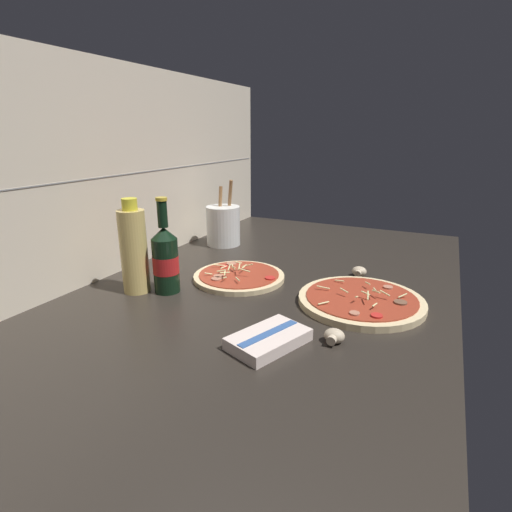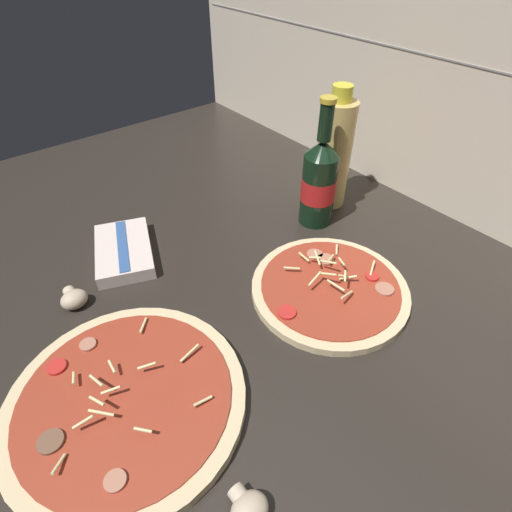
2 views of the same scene
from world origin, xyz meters
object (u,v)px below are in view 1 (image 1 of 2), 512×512
Objects in this scene: mushroom_right at (334,336)px; dish_towel at (269,339)px; pizza_near at (361,301)px; utensil_crock at (223,225)px; pizza_far at (239,276)px; mushroom_left at (359,272)px; beer_bottle at (165,259)px; oil_bottle at (134,250)px.

dish_towel is at bearing 118.98° from mushroom_right.
dish_towel is (-26.57, 12.18, 0.28)cm from pizza_near.
utensil_crock reaches higher than mushroom_right.
pizza_far is 5.87× the size of mushroom_left.
pizza_far is 1.04× the size of beer_bottle.
utensil_crock reaches higher than pizza_far.
pizza_near is at bearing -94.37° from pizza_far.
mushroom_left is (19.10, 4.36, 0.49)cm from pizza_near.
oil_bottle reaches higher than mushroom_right.
dish_towel is (-29.16, -21.78, 0.40)cm from pizza_far.
pizza_near is 34.06cm from pizza_far.
mushroom_left is at bearing -9.73° from dish_towel.
oil_bottle is at bearing 133.84° from pizza_far.
beer_bottle is 5.65× the size of mushroom_left.
oil_bottle is at bearing 85.38° from mushroom_right.
pizza_near reaches higher than mushroom_right.
oil_bottle is 48.11cm from utensil_crock.
mushroom_right is at bearing -61.02° from dish_towel.
oil_bottle is at bearing 106.82° from pizza_near.
beer_bottle is 1.05× the size of utensil_crock.
oil_bottle reaches higher than utensil_crock.
beer_bottle is at bearing -65.98° from oil_bottle.
mushroom_right is at bearing -94.62° from oil_bottle.
dish_towel is at bearing 155.36° from pizza_near.
mushroom_right is 0.18× the size of utensil_crock.
mushroom_left is at bearing -52.64° from beer_bottle.
dish_towel is at bearing -143.24° from pizza_far.
dish_towel is (-58.29, -43.35, -5.89)cm from utensil_crock.
utensil_crock is at bearing 36.52° from pizza_far.
pizza_near is 1.28× the size of utensil_crock.
pizza_far reaches higher than dish_towel.
oil_bottle is 5.62× the size of mushroom_right.
oil_bottle is (-16.18, 53.52, 10.06)cm from pizza_near.
mushroom_left is at bearing -103.86° from utensil_crock.
dish_towel is (-13.55, -34.23, -7.57)cm from beer_bottle.
pizza_far is (2.59, 33.97, -0.12)cm from pizza_near.
mushroom_left is (16.50, -29.61, 0.61)cm from pizza_far.
mushroom_left is at bearing 12.85° from pizza_near.
oil_bottle is at bearing 114.02° from beer_bottle.
mushroom_left is at bearing -54.34° from oil_bottle.
pizza_near is 48.84cm from beer_bottle.
utensil_crock is (12.63, 51.18, 5.68)cm from mushroom_left.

